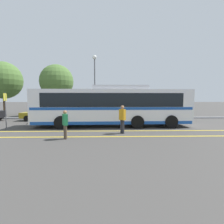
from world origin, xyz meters
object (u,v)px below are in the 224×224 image
(parked_car_2, at_px, (89,113))
(pedestrian_1, at_px, (65,123))
(pedestrian_0, at_px, (122,117))
(bus_stop_sign, at_px, (5,106))
(tree_0, at_px, (57,81))
(parked_car_1, at_px, (42,114))
(transit_bus, at_px, (112,105))
(street_lamp, at_px, (95,74))
(tree_1, at_px, (3,80))

(parked_car_2, distance_m, pedestrian_1, 8.53)
(pedestrian_0, height_order, bus_stop_sign, bus_stop_sign)
(pedestrian_0, bearing_deg, tree_0, -10.28)
(parked_car_2, relative_size, bus_stop_sign, 1.54)
(parked_car_1, height_order, pedestrian_0, pedestrian_0)
(tree_0, bearing_deg, pedestrian_1, -72.56)
(parked_car_2, bearing_deg, tree_0, 44.69)
(transit_bus, bearing_deg, parked_car_2, 29.07)
(parked_car_2, height_order, pedestrian_0, pedestrian_0)
(bus_stop_sign, height_order, street_lamp, street_lamp)
(parked_car_1, distance_m, bus_stop_sign, 5.44)
(tree_1, bearing_deg, parked_car_2, -26.81)
(parked_car_1, distance_m, tree_0, 6.60)
(transit_bus, bearing_deg, street_lamp, 14.26)
(parked_car_2, relative_size, street_lamp, 0.57)
(parked_car_1, height_order, tree_1, tree_1)
(pedestrian_0, relative_size, tree_0, 0.27)
(transit_bus, height_order, pedestrian_0, transit_bus)
(tree_1, bearing_deg, street_lamp, -14.89)
(tree_0, relative_size, tree_1, 0.93)
(parked_car_2, xyz_separation_m, tree_1, (-12.37, 6.25, 4.04))
(parked_car_2, distance_m, pedestrian_0, 7.59)
(pedestrian_1, height_order, street_lamp, street_lamp)
(transit_bus, height_order, bus_stop_sign, transit_bus)
(transit_bus, relative_size, street_lamp, 1.74)
(bus_stop_sign, xyz_separation_m, street_lamp, (6.11, 7.98, 3.51))
(tree_1, bearing_deg, pedestrian_0, -41.00)
(parked_car_1, height_order, bus_stop_sign, bus_stop_sign)
(bus_stop_sign, height_order, tree_0, tree_0)
(parked_car_2, distance_m, street_lamp, 5.32)
(bus_stop_sign, bearing_deg, street_lamp, -38.82)
(street_lamp, bearing_deg, pedestrian_0, -75.91)
(parked_car_1, relative_size, tree_1, 0.57)
(pedestrian_0, height_order, street_lamp, street_lamp)
(tree_0, bearing_deg, transit_bus, -52.67)
(street_lamp, bearing_deg, bus_stop_sign, -127.47)
(parked_car_1, xyz_separation_m, pedestrian_1, (4.50, -8.69, 0.24))
(pedestrian_0, height_order, pedestrian_1, pedestrian_0)
(pedestrian_0, bearing_deg, parked_car_2, -19.72)
(bus_stop_sign, relative_size, tree_0, 0.40)
(pedestrian_1, bearing_deg, bus_stop_sign, -150.53)
(pedestrian_1, height_order, bus_stop_sign, bus_stop_sign)
(bus_stop_sign, distance_m, tree_1, 13.54)
(pedestrian_0, distance_m, tree_1, 20.56)
(transit_bus, xyz_separation_m, tree_1, (-14.68, 10.19, 3.07))
(transit_bus, xyz_separation_m, pedestrian_1, (-2.79, -4.57, -0.80))
(transit_bus, relative_size, tree_1, 1.77)
(bus_stop_sign, bearing_deg, pedestrian_1, -124.36)
(pedestrian_0, xyz_separation_m, bus_stop_sign, (-8.59, 1.89, 0.66))
(tree_0, height_order, tree_1, tree_1)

